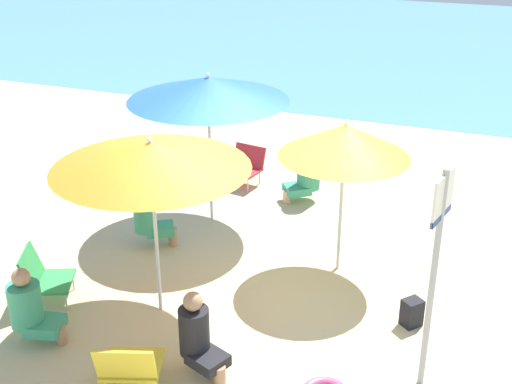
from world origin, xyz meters
The scene contains 15 objects.
ground_plane centered at (0.00, 0.00, 0.00)m, with size 40.00×40.00×0.00m, color #CCB789.
sea_water centered at (0.00, 14.63, 0.00)m, with size 40.00×16.00×0.01m, color #5693A3.
umbrella_yellow centered at (0.69, 0.81, 1.69)m, with size 1.54×1.54×1.95m.
umbrella_orange centered at (-0.95, -0.78, 1.86)m, with size 2.08×2.08×2.07m.
umbrella_blue centered at (-1.33, 1.50, 1.92)m, with size 2.17×2.17×2.14m.
beach_chair_a centered at (-2.27, -1.08, 0.34)m, with size 0.68×0.70×0.64m.
beach_chair_b centered at (-0.57, -2.09, 0.30)m, with size 0.72×0.75×0.62m.
beach_chair_c centered at (-2.23, 2.46, 0.32)m, with size 0.68×0.67×0.59m.
beach_chair_d centered at (-1.36, 2.88, 0.32)m, with size 0.63×0.61×0.59m.
person_a centered at (-0.09, -1.60, 0.42)m, with size 0.54×0.42×0.89m.
person_b centered at (-1.75, 0.47, 0.47)m, with size 0.53×0.46×0.94m.
person_c centered at (-0.27, 2.59, 0.44)m, with size 0.56×0.53×0.92m.
person_d centered at (-1.91, -1.77, 0.41)m, with size 0.56×0.42×0.87m.
warning_sign centered at (1.98, -1.01, 1.45)m, with size 0.13×0.46×2.23m.
beach_bag centered at (1.74, -0.09, 0.16)m, with size 0.20×0.17×0.31m, color black.
Camera 1 is at (2.34, -6.47, 4.39)m, focal length 47.91 mm.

